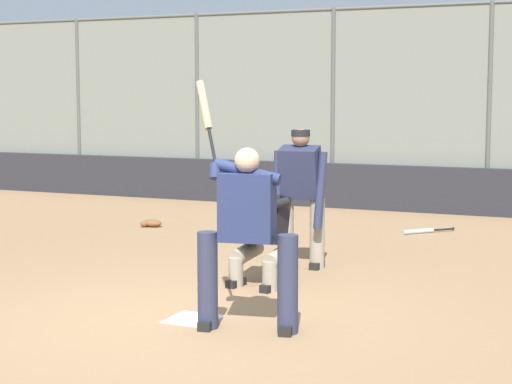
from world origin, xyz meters
TOP-DOWN VIEW (x-y plane):
  - ground_plane at (0.00, 0.00)m, footprint 160.00×160.00m
  - home_plate_marker at (0.00, 0.00)m, footprint 0.43×0.43m
  - backstop_fence at (-0.00, -7.92)m, footprint 19.03×0.08m
  - padding_wall at (0.00, -7.82)m, footprint 18.57×0.18m
  - bleachers_beyond at (2.51, -10.78)m, footprint 13.26×3.05m
  - batter_at_plate at (-0.57, 0.12)m, footprint 1.07×0.57m
  - catcher_behind_plate at (-0.02, -1.50)m, footprint 0.65×0.79m
  - umpire_home at (-0.06, -2.55)m, footprint 0.65×0.41m
  - spare_bat_near_backstop at (-0.80, -5.60)m, footprint 0.63×0.67m
  - fielding_glove_on_dirt at (3.11, -4.55)m, footprint 0.31×0.24m

SIDE VIEW (x-z plane):
  - ground_plane at x=0.00m, z-range 0.00..0.00m
  - home_plate_marker at x=0.00m, z-range 0.00..0.01m
  - spare_bat_near_backstop at x=-0.80m, z-range 0.00..0.07m
  - fielding_glove_on_dirt at x=3.11m, z-range 0.00..0.11m
  - padding_wall at x=0.00m, z-range 0.00..0.79m
  - bleachers_beyond at x=2.51m, z-range -0.31..1.49m
  - catcher_behind_plate at x=-0.02m, z-range 0.02..1.22m
  - batter_at_plate at x=-0.57m, z-range -0.21..1.91m
  - umpire_home at x=-0.06m, z-range 0.06..1.66m
  - backstop_fence at x=0.00m, z-range 0.09..3.61m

